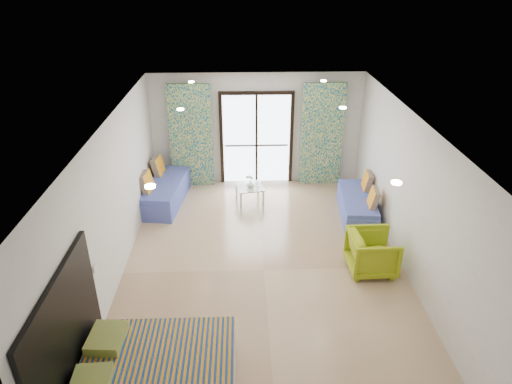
{
  "coord_description": "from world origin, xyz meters",
  "views": [
    {
      "loc": [
        -0.37,
        -6.64,
        4.92
      ],
      "look_at": [
        -0.11,
        0.82,
        1.15
      ],
      "focal_mm": 32.0,
      "sensor_mm": 36.0,
      "label": 1
    }
  ],
  "objects_px": {
    "daybed_right": "(358,205)",
    "daybed_left": "(165,191)",
    "armchair": "(372,251)",
    "bed": "(156,377)",
    "coffee_table": "(250,188)"
  },
  "relations": [
    {
      "from": "daybed_right",
      "to": "daybed_left",
      "type": "bearing_deg",
      "value": 175.19
    },
    {
      "from": "armchair",
      "to": "daybed_right",
      "type": "bearing_deg",
      "value": -7.66
    },
    {
      "from": "daybed_left",
      "to": "bed",
      "type": "bearing_deg",
      "value": -75.89
    },
    {
      "from": "bed",
      "to": "armchair",
      "type": "bearing_deg",
      "value": 36.43
    },
    {
      "from": "daybed_left",
      "to": "armchair",
      "type": "height_order",
      "value": "daybed_left"
    },
    {
      "from": "bed",
      "to": "daybed_right",
      "type": "distance_m",
      "value": 5.71
    },
    {
      "from": "bed",
      "to": "daybed_left",
      "type": "relative_size",
      "value": 0.98
    },
    {
      "from": "daybed_left",
      "to": "daybed_right",
      "type": "xyz_separation_m",
      "value": [
        4.23,
        -0.76,
        -0.03
      ]
    },
    {
      "from": "daybed_right",
      "to": "coffee_table",
      "type": "bearing_deg",
      "value": 167.87
    },
    {
      "from": "daybed_left",
      "to": "coffee_table",
      "type": "relative_size",
      "value": 2.83
    },
    {
      "from": "bed",
      "to": "daybed_right",
      "type": "bearing_deg",
      "value": 50.99
    },
    {
      "from": "coffee_table",
      "to": "daybed_left",
      "type": "bearing_deg",
      "value": 179.05
    },
    {
      "from": "daybed_right",
      "to": "armchair",
      "type": "bearing_deg",
      "value": -91.0
    },
    {
      "from": "daybed_right",
      "to": "armchair",
      "type": "relative_size",
      "value": 2.17
    },
    {
      "from": "daybed_right",
      "to": "bed",
      "type": "bearing_deg",
      "value": -123.63
    }
  ]
}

